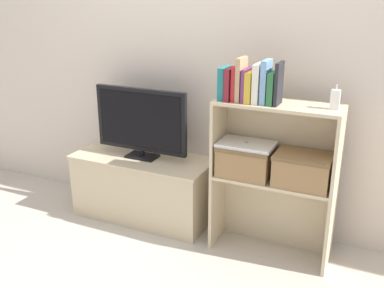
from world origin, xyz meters
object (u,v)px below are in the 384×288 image
object	(u,v)px
book_teal	(224,83)
storage_basket_left	(246,159)
tv	(141,121)
book_tan	(241,79)
book_skyblue	(266,82)
storage_basket_right	(303,168)
tv_stand	(144,187)
book_maroon	(231,84)
book_charcoal	(279,84)
book_ivory	(258,83)
baby_monitor	(335,99)
book_plum	(246,85)
book_mustard	(251,87)
laptop	(247,144)
book_forest	(273,88)
book_crimson	(236,83)

from	to	relation	value
book_teal	storage_basket_left	xyz separation A→B (m)	(0.15, 0.02, -0.47)
tv	book_tan	size ratio (longest dim) A/B	2.74
tv	book_skyblue	distance (m)	0.99
tv	storage_basket_right	world-z (taller)	tv
tv_stand	book_tan	world-z (taller)	book_tan
book_maroon	book_charcoal	bearing A→B (deg)	0.00
book_maroon	book_charcoal	xyz separation A→B (m)	(0.29, 0.00, 0.03)
tv	book_charcoal	distance (m)	1.06
book_teal	book_skyblue	world-z (taller)	book_skyblue
book_ivory	baby_monitor	distance (m)	0.44
book_skyblue	book_maroon	bearing A→B (deg)	180.00
tv_stand	book_teal	distance (m)	1.08
book_maroon	storage_basket_left	xyz separation A→B (m)	(0.11, 0.02, -0.47)
book_maroon	book_tan	distance (m)	0.07
book_tan	book_plum	world-z (taller)	book_tan
book_plum	tv_stand	bearing A→B (deg)	172.28
book_mustard	tv	bearing A→B (deg)	172.68
tv_stand	book_charcoal	distance (m)	1.33
laptop	storage_basket_left	bearing A→B (deg)	0.00
tv	book_teal	world-z (taller)	book_teal
book_plum	storage_basket_left	world-z (taller)	book_plum
laptop	tv_stand	bearing A→B (deg)	173.81
tv_stand	book_ivory	size ratio (longest dim) A/B	4.46
book_ivory	baby_monitor	bearing A→B (deg)	4.70
laptop	book_ivory	bearing A→B (deg)	-17.97
tv	book_forest	size ratio (longest dim) A/B	3.76
tv	book_crimson	bearing A→B (deg)	-8.22
book_crimson	book_tan	distance (m)	0.04
book_crimson	tv	bearing A→B (deg)	171.78
book_tan	storage_basket_left	xyz separation A→B (m)	(0.04, 0.02, -0.50)
book_mustard	book_ivory	bearing A→B (deg)	0.00
tv_stand	book_charcoal	bearing A→B (deg)	-6.22
book_mustard	laptop	world-z (taller)	book_mustard
book_tan	tv	bearing A→B (deg)	172.09
book_charcoal	book_mustard	bearing A→B (deg)	180.00
book_mustard	baby_monitor	world-z (taller)	book_mustard
book_ivory	storage_basket_left	bearing A→B (deg)	162.03
book_forest	baby_monitor	world-z (taller)	book_forest
book_tan	book_ivory	world-z (taller)	book_tan
book_charcoal	storage_basket_right	world-z (taller)	book_charcoal
tv	baby_monitor	world-z (taller)	baby_monitor
book_ivory	book_tan	bearing A→B (deg)	180.00
book_ivory	book_forest	xyz separation A→B (m)	(0.09, 0.00, -0.02)
book_teal	book_ivory	world-z (taller)	book_ivory
book_crimson	storage_basket_right	xyz separation A→B (m)	(0.43, 0.02, -0.47)
tv_stand	storage_basket_left	size ratio (longest dim) A/B	3.06
storage_basket_right	laptop	size ratio (longest dim) A/B	0.97
book_teal	book_plum	bearing A→B (deg)	0.00
tv_stand	book_crimson	size ratio (longest dim) A/B	4.97
book_crimson	laptop	distance (m)	0.38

